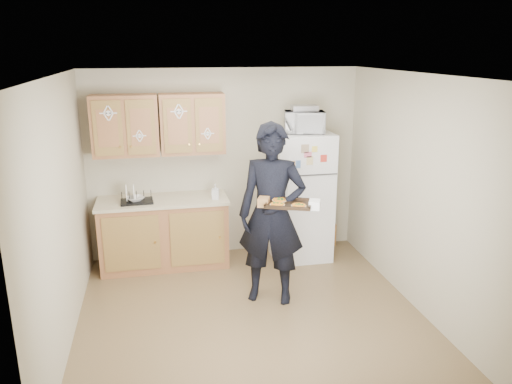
{
  "coord_description": "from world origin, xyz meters",
  "views": [
    {
      "loc": [
        -0.91,
        -4.67,
        2.75
      ],
      "look_at": [
        0.15,
        0.45,
        1.23
      ],
      "focal_mm": 35.0,
      "sensor_mm": 36.0,
      "label": 1
    }
  ],
  "objects_px": {
    "person": "(272,215)",
    "baking_tray": "(289,204)",
    "refrigerator": "(300,196)",
    "microwave": "(304,122)",
    "dish_rack": "(137,196)"
  },
  "relations": [
    {
      "from": "dish_rack",
      "to": "microwave",
      "type": "bearing_deg",
      "value": -0.83
    },
    {
      "from": "refrigerator",
      "to": "person",
      "type": "distance_m",
      "value": 1.3
    },
    {
      "from": "person",
      "to": "baking_tray",
      "type": "xyz_separation_m",
      "value": [
        0.11,
        -0.28,
        0.2
      ]
    },
    {
      "from": "refrigerator",
      "to": "person",
      "type": "height_order",
      "value": "person"
    },
    {
      "from": "refrigerator",
      "to": "person",
      "type": "relative_size",
      "value": 0.85
    },
    {
      "from": "baking_tray",
      "to": "dish_rack",
      "type": "xyz_separation_m",
      "value": [
        -1.57,
        1.37,
        -0.22
      ]
    },
    {
      "from": "person",
      "to": "microwave",
      "type": "xyz_separation_m",
      "value": [
        0.67,
        1.07,
        0.84
      ]
    },
    {
      "from": "refrigerator",
      "to": "dish_rack",
      "type": "height_order",
      "value": "refrigerator"
    },
    {
      "from": "microwave",
      "to": "refrigerator",
      "type": "bearing_deg",
      "value": 115.83
    },
    {
      "from": "refrigerator",
      "to": "dish_rack",
      "type": "bearing_deg",
      "value": -179.48
    },
    {
      "from": "person",
      "to": "refrigerator",
      "type": "bearing_deg",
      "value": 81.48
    },
    {
      "from": "refrigerator",
      "to": "dish_rack",
      "type": "relative_size",
      "value": 4.34
    },
    {
      "from": "person",
      "to": "baking_tray",
      "type": "distance_m",
      "value": 0.36
    },
    {
      "from": "refrigerator",
      "to": "person",
      "type": "bearing_deg",
      "value": -120.44
    },
    {
      "from": "refrigerator",
      "to": "baking_tray",
      "type": "height_order",
      "value": "refrigerator"
    }
  ]
}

